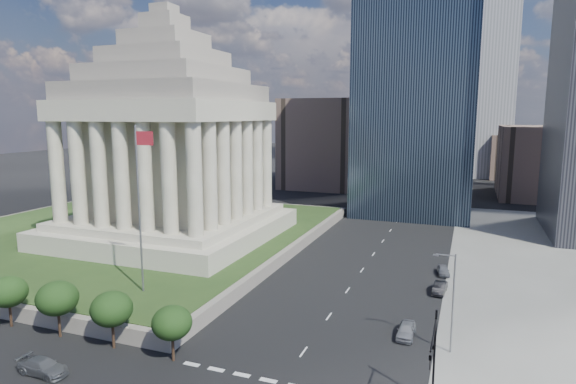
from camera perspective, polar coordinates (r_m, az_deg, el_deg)
The scene contains 14 objects.
ground at distance 124.84m, azimuth 13.91°, elevation -1.80°, with size 500.00×500.00×0.00m, color black.
plaza_terrace at distance 95.76m, azimuth -18.23°, elevation -4.72°, with size 66.00×70.00×1.80m, color slate.
plaza_lawn at distance 95.54m, azimuth -18.26°, elevation -4.17°, with size 64.00×68.00×0.10m, color #233B18.
war_memorial at distance 84.94m, azimuth -13.94°, elevation 7.74°, with size 34.00×34.00×39.00m, color #9D9784, non-canonical shape.
flagpole at distance 59.21m, azimuth -17.14°, elevation -0.94°, with size 2.52×0.24×20.00m.
midrise_glass at distance 117.71m, azimuth 15.16°, elevation 12.19°, with size 26.00×26.00×60.00m, color black.
building_filler_ne at distance 153.44m, azimuth 27.43°, elevation 3.21°, with size 20.00×30.00×20.00m, color brown.
building_filler_nw at distance 158.45m, azimuth 4.60°, elevation 5.81°, with size 24.00×30.00×28.00m, color brown.
traffic_signal_ne at distance 39.79m, azimuth 16.84°, elevation -17.85°, with size 0.30×5.74×8.00m.
street_lamp_north at distance 49.98m, azimuth 18.80°, elevation -11.73°, with size 2.13×0.22×10.00m.
suv_grey at distance 50.89m, azimuth -27.05°, elevation -17.96°, with size 4.93×2.00×1.43m, color #4C4E53.
parked_sedan_near at distance 53.89m, azimuth 13.83°, elevation -15.61°, with size 1.74×4.33×1.47m, color gray.
parked_sedan_mid at distance 67.07m, azimuth 17.55°, elevation -10.78°, with size 1.49×4.27×1.41m, color black.
parked_sedan_far at distance 74.50m, azimuth 17.92°, elevation -8.81°, with size 3.95×1.59×1.35m, color slate.
Camera 1 is at (14.30, -21.86, 23.03)m, focal length 30.00 mm.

